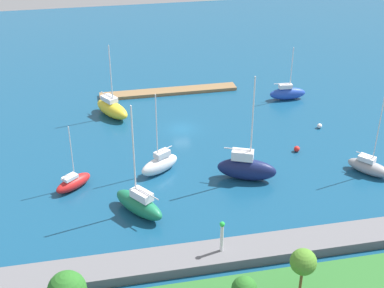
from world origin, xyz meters
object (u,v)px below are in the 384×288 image
Objects in this scene: sailboat_yellow_inner_mooring at (112,108)px; sailboat_navy_lone_south at (246,168)px; pier_dock at (169,91)px; sailboat_white_mid_basin at (160,164)px; sailboat_green_lone_north at (139,204)px; sailboat_red_center_basin at (73,182)px; sailboat_blue_near_pier at (287,93)px; harbor_beacon at (222,234)px; mooring_buoy_white at (319,126)px; mooring_buoy_red at (297,149)px; park_tree_mideast at (303,262)px; sailboat_gray_east_end at (369,167)px.

sailboat_navy_lone_south is at bearing 4.23° from sailboat_yellow_inner_mooring.
sailboat_white_mid_basin reaches higher than pier_dock.
sailboat_white_mid_basin is at bearing -58.86° from sailboat_green_lone_north.
sailboat_yellow_inner_mooring is 21.76m from sailboat_red_center_basin.
sailboat_green_lone_north is at bearing -27.98° from sailboat_yellow_inner_mooring.
sailboat_yellow_inner_mooring reaches higher than sailboat_blue_near_pier.
pier_dock is at bearing -92.42° from harbor_beacon.
mooring_buoy_white is at bearing 165.19° from sailboat_white_mid_basin.
sailboat_navy_lone_south is 11.06m from mooring_buoy_red.
harbor_beacon is 0.75× the size of park_tree_mideast.
park_tree_mideast is at bearing 63.49° from mooring_buoy_white.
sailboat_red_center_basin is 10.32× the size of mooring_buoy_red.
sailboat_blue_near_pier is 11.76m from mooring_buoy_white.
pier_dock is 2.14× the size of sailboat_white_mid_basin.
mooring_buoy_white is at bearing 144.89° from sailboat_gray_east_end.
sailboat_yellow_inner_mooring is 14.26× the size of mooring_buoy_red.
sailboat_navy_lone_south reaches higher than mooring_buoy_white.
park_tree_mideast reaches higher than harbor_beacon.
sailboat_navy_lone_south is (-5.27, 30.72, 1.44)m from pier_dock.
mooring_buoy_white is (-1.02, 11.69, -0.82)m from sailboat_blue_near_pier.
mooring_buoy_white is (0.93, -14.00, -0.65)m from sailboat_gray_east_end.
sailboat_white_mid_basin is 20.42m from mooring_buoy_red.
mooring_buoy_red is (-9.41, -5.66, -1.29)m from sailboat_navy_lone_south.
sailboat_navy_lone_south reaches higher than sailboat_green_lone_north.
mooring_buoy_red reaches higher than pier_dock.
sailboat_green_lone_north is at bearing -52.77° from harbor_beacon.
sailboat_navy_lone_south is 1.65× the size of sailboat_red_center_basin.
harbor_beacon is 0.30× the size of sailboat_yellow_inner_mooring.
sailboat_blue_near_pier reaches higher than mooring_buoy_white.
park_tree_mideast is at bearing -12.39° from sailboat_yellow_inner_mooring.
pier_dock is 2.80× the size of sailboat_red_center_basin.
sailboat_gray_east_end is (-39.10, 4.30, 0.13)m from sailboat_red_center_basin.
sailboat_green_lone_north reaches higher than mooring_buoy_white.
sailboat_green_lone_north is (7.58, -9.98, -1.91)m from harbor_beacon.
pier_dock is at bearing 163.80° from sailboat_blue_near_pier.
harbor_beacon is 23.07m from sailboat_red_center_basin.
sailboat_blue_near_pier is 41.02m from sailboat_green_lone_north.
harbor_beacon is 44.35m from sailboat_blue_near_pier.
park_tree_mideast reaches higher than mooring_buoy_red.
sailboat_red_center_basin is at bearing 58.80° from pier_dock.
sailboat_blue_near_pier is at bearing -106.29° from mooring_buoy_red.
sailboat_green_lone_north reaches higher than sailboat_gray_east_end.
sailboat_yellow_inner_mooring is 1.29× the size of sailboat_blue_near_pier.
sailboat_white_mid_basin is (3.74, -18.85, -2.03)m from harbor_beacon.
pier_dock is at bearing 122.88° from sailboat_navy_lone_south.
harbor_beacon is at bearing -87.04° from sailboat_red_center_basin.
harbor_beacon is 9.44m from park_tree_mideast.
sailboat_yellow_inner_mooring is 0.87× the size of sailboat_green_lone_north.
mooring_buoy_red is (-20.34, -1.61, -0.86)m from sailboat_white_mid_basin.
harbor_beacon is 35.40m from mooring_buoy_white.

